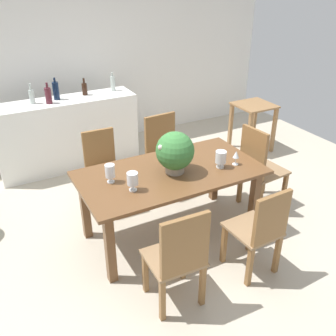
{
  "coord_description": "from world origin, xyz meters",
  "views": [
    {
      "loc": [
        -1.6,
        -3.17,
        2.57
      ],
      "look_at": [
        0.07,
        -0.04,
        0.7
      ],
      "focal_mm": 40.64,
      "sensor_mm": 36.0,
      "label": 1
    }
  ],
  "objects_px": {
    "chair_near_left": "(179,256)",
    "crystal_vase_left": "(221,158)",
    "dining_table": "(171,181)",
    "wine_glass": "(236,155)",
    "chair_far_left": "(103,166)",
    "chair_foot_end": "(258,166)",
    "wine_bottle_green": "(85,89)",
    "wine_bottle_amber": "(32,96)",
    "crystal_vase_center_near": "(110,172)",
    "flower_centerpiece": "(175,152)",
    "kitchen_counter": "(68,134)",
    "side_table": "(253,116)",
    "chair_near_right": "(260,229)",
    "chair_far_right": "(164,149)",
    "crystal_vase_right": "(133,179)",
    "wine_bottle_dark": "(56,91)",
    "wine_bottle_tall": "(48,95)",
    "wine_bottle_clear": "(113,83)"
  },
  "relations": [
    {
      "from": "side_table",
      "to": "crystal_vase_left",
      "type": "bearing_deg",
      "value": -138.41
    },
    {
      "from": "wine_bottle_dark",
      "to": "wine_glass",
      "type": "bearing_deg",
      "value": -61.93
    },
    {
      "from": "wine_bottle_tall",
      "to": "wine_bottle_amber",
      "type": "bearing_deg",
      "value": 153.93
    },
    {
      "from": "kitchen_counter",
      "to": "wine_bottle_tall",
      "type": "height_order",
      "value": "wine_bottle_tall"
    },
    {
      "from": "chair_far_left",
      "to": "chair_foot_end",
      "type": "bearing_deg",
      "value": -28.63
    },
    {
      "from": "wine_bottle_tall",
      "to": "side_table",
      "type": "relative_size",
      "value": 0.37
    },
    {
      "from": "chair_foot_end",
      "to": "wine_bottle_tall",
      "type": "bearing_deg",
      "value": 37.3
    },
    {
      "from": "wine_glass",
      "to": "wine_bottle_amber",
      "type": "xyz_separation_m",
      "value": [
        -1.57,
        2.31,
        0.22
      ]
    },
    {
      "from": "wine_bottle_amber",
      "to": "wine_bottle_clear",
      "type": "xyz_separation_m",
      "value": [
        1.14,
        0.06,
        0.01
      ]
    },
    {
      "from": "chair_near_left",
      "to": "crystal_vase_left",
      "type": "relative_size",
      "value": 5.41
    },
    {
      "from": "chair_near_right",
      "to": "flower_centerpiece",
      "type": "bearing_deg",
      "value": -68.65
    },
    {
      "from": "wine_bottle_green",
      "to": "wine_bottle_dark",
      "type": "xyz_separation_m",
      "value": [
        -0.4,
        -0.02,
        0.03
      ]
    },
    {
      "from": "chair_far_left",
      "to": "crystal_vase_left",
      "type": "xyz_separation_m",
      "value": [
        0.9,
        -1.08,
        0.37
      ]
    },
    {
      "from": "wine_bottle_clear",
      "to": "wine_bottle_tall",
      "type": "bearing_deg",
      "value": -170.69
    },
    {
      "from": "chair_far_right",
      "to": "wine_bottle_clear",
      "type": "relative_size",
      "value": 3.68
    },
    {
      "from": "flower_centerpiece",
      "to": "crystal_vase_right",
      "type": "height_order",
      "value": "flower_centerpiece"
    },
    {
      "from": "chair_near_right",
      "to": "wine_bottle_dark",
      "type": "xyz_separation_m",
      "value": [
        -1.0,
        3.07,
        0.6
      ]
    },
    {
      "from": "crystal_vase_center_near",
      "to": "wine_bottle_amber",
      "type": "bearing_deg",
      "value": 98.29
    },
    {
      "from": "wine_bottle_clear",
      "to": "side_table",
      "type": "bearing_deg",
      "value": -24.42
    },
    {
      "from": "crystal_vase_center_near",
      "to": "crystal_vase_left",
      "type": "bearing_deg",
      "value": -12.3
    },
    {
      "from": "wine_bottle_amber",
      "to": "wine_bottle_green",
      "type": "height_order",
      "value": "wine_bottle_amber"
    },
    {
      "from": "crystal_vase_left",
      "to": "crystal_vase_right",
      "type": "xyz_separation_m",
      "value": [
        -0.97,
        0.0,
        0.01
      ]
    },
    {
      "from": "wine_glass",
      "to": "wine_bottle_tall",
      "type": "bearing_deg",
      "value": 121.84
    },
    {
      "from": "wine_bottle_green",
      "to": "side_table",
      "type": "height_order",
      "value": "wine_bottle_green"
    },
    {
      "from": "crystal_vase_center_near",
      "to": "kitchen_counter",
      "type": "distance_m",
      "value": 2.06
    },
    {
      "from": "chair_near_left",
      "to": "chair_far_right",
      "type": "relative_size",
      "value": 1.0
    },
    {
      "from": "flower_centerpiece",
      "to": "wine_bottle_amber",
      "type": "height_order",
      "value": "wine_bottle_amber"
    },
    {
      "from": "wine_bottle_dark",
      "to": "chair_foot_end",
      "type": "bearing_deg",
      "value": -51.36
    },
    {
      "from": "chair_far_right",
      "to": "wine_bottle_amber",
      "type": "relative_size",
      "value": 3.67
    },
    {
      "from": "chair_far_right",
      "to": "kitchen_counter",
      "type": "bearing_deg",
      "value": 123.67
    },
    {
      "from": "crystal_vase_right",
      "to": "kitchen_counter",
      "type": "height_order",
      "value": "kitchen_counter"
    },
    {
      "from": "crystal_vase_left",
      "to": "crystal_vase_center_near",
      "type": "height_order",
      "value": "crystal_vase_center_near"
    },
    {
      "from": "dining_table",
      "to": "wine_glass",
      "type": "xyz_separation_m",
      "value": [
        0.66,
        -0.18,
        0.21
      ]
    },
    {
      "from": "chair_foot_end",
      "to": "crystal_vase_left",
      "type": "xyz_separation_m",
      "value": [
        -0.66,
        -0.15,
        0.32
      ]
    },
    {
      "from": "chair_far_left",
      "to": "flower_centerpiece",
      "type": "bearing_deg",
      "value": -62.99
    },
    {
      "from": "crystal_vase_left",
      "to": "wine_bottle_green",
      "type": "height_order",
      "value": "wine_bottle_green"
    },
    {
      "from": "chair_foot_end",
      "to": "crystal_vase_center_near",
      "type": "bearing_deg",
      "value": 82.2
    },
    {
      "from": "wine_bottle_dark",
      "to": "crystal_vase_left",
      "type": "bearing_deg",
      "value": -65.19
    },
    {
      "from": "chair_far_left",
      "to": "wine_bottle_green",
      "type": "height_order",
      "value": "wine_bottle_green"
    },
    {
      "from": "chair_foot_end",
      "to": "wine_bottle_green",
      "type": "relative_size",
      "value": 4.33
    },
    {
      "from": "crystal_vase_center_near",
      "to": "wine_bottle_clear",
      "type": "relative_size",
      "value": 0.7
    },
    {
      "from": "flower_centerpiece",
      "to": "kitchen_counter",
      "type": "distance_m",
      "value": 2.25
    },
    {
      "from": "chair_far_left",
      "to": "chair_foot_end",
      "type": "height_order",
      "value": "chair_foot_end"
    },
    {
      "from": "crystal_vase_right",
      "to": "chair_foot_end",
      "type": "bearing_deg",
      "value": 5.36
    },
    {
      "from": "side_table",
      "to": "crystal_vase_right",
      "type": "bearing_deg",
      "value": -150.69
    },
    {
      "from": "dining_table",
      "to": "chair_foot_end",
      "type": "xyz_separation_m",
      "value": [
        1.15,
        -0.01,
        -0.11
      ]
    },
    {
      "from": "flower_centerpiece",
      "to": "wine_bottle_amber",
      "type": "distance_m",
      "value": 2.36
    },
    {
      "from": "chair_far_left",
      "to": "flower_centerpiece",
      "type": "relative_size",
      "value": 2.17
    },
    {
      "from": "dining_table",
      "to": "chair_far_left",
      "type": "relative_size",
      "value": 2.01
    },
    {
      "from": "chair_far_left",
      "to": "wine_bottle_tall",
      "type": "xyz_separation_m",
      "value": [
        -0.3,
        1.12,
        0.59
      ]
    }
  ]
}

